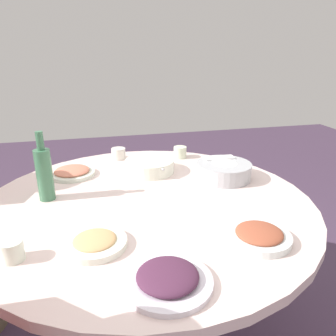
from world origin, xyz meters
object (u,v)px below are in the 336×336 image
at_px(soup_bowl, 150,166).
at_px(dish_stirfry, 259,235).
at_px(green_bottle, 44,173).
at_px(dish_shrimp, 72,172).
at_px(tea_cup_far, 12,251).
at_px(tea_cup_side, 119,154).
at_px(round_dining_table, 148,226).
at_px(rice_bowl, 224,170).
at_px(dish_noodles, 95,242).
at_px(dish_eggplant, 168,279).
at_px(tea_cup_near, 180,152).

xyz_separation_m(soup_bowl, dish_stirfry, (-0.24, 0.71, -0.01)).
bearing_deg(dish_stirfry, green_bottle, -34.89).
xyz_separation_m(dish_shrimp, tea_cup_far, (0.15, 0.68, 0.01)).
xyz_separation_m(dish_stirfry, tea_cup_side, (0.37, -0.96, 0.01)).
relative_size(round_dining_table, soup_bowl, 5.25).
distance_m(round_dining_table, rice_bowl, 0.47).
distance_m(round_dining_table, tea_cup_far, 0.58).
bearing_deg(dish_noodles, dish_eggplant, 128.91).
distance_m(dish_shrimp, green_bottle, 0.29).
relative_size(dish_shrimp, dish_stirfry, 1.04).
height_order(dish_eggplant, tea_cup_far, tea_cup_far).
bearing_deg(dish_shrimp, tea_cup_side, -141.14).
xyz_separation_m(dish_eggplant, tea_cup_side, (0.03, -1.09, 0.01)).
xyz_separation_m(dish_shrimp, dish_noodles, (-0.09, 0.66, -0.00)).
height_order(rice_bowl, tea_cup_far, rice_bowl).
xyz_separation_m(dish_eggplant, green_bottle, (0.37, -0.64, 0.10)).
height_order(soup_bowl, dish_shrimp, soup_bowl).
xyz_separation_m(round_dining_table, dish_shrimp, (0.31, -0.36, 0.14)).
distance_m(soup_bowl, dish_noodles, 0.68).
height_order(dish_noodles, tea_cup_near, tea_cup_near).
height_order(rice_bowl, soup_bowl, rice_bowl).
bearing_deg(tea_cup_near, rice_bowl, 108.95).
bearing_deg(round_dining_table, dish_shrimp, -49.16).
relative_size(dish_shrimp, tea_cup_far, 3.26).
distance_m(soup_bowl, tea_cup_near, 0.28).
height_order(dish_noodles, green_bottle, green_bottle).
xyz_separation_m(dish_shrimp, green_bottle, (0.09, 0.26, 0.10)).
xyz_separation_m(green_bottle, tea_cup_far, (0.06, 0.42, -0.09)).
height_order(soup_bowl, tea_cup_far, soup_bowl).
distance_m(dish_noodles, dish_stirfry, 0.54).
bearing_deg(dish_noodles, green_bottle, -65.56).
relative_size(dish_shrimp, green_bottle, 0.76).
distance_m(dish_stirfry, tea_cup_side, 1.03).
height_order(round_dining_table, dish_eggplant, dish_eggplant).
relative_size(rice_bowl, tea_cup_far, 3.88).
bearing_deg(dish_shrimp, rice_bowl, 163.58).
height_order(dish_shrimp, green_bottle, green_bottle).
relative_size(rice_bowl, tea_cup_side, 3.35).
height_order(rice_bowl, dish_shrimp, rice_bowl).
distance_m(round_dining_table, soup_bowl, 0.36).
relative_size(dish_shrimp, dish_noodles, 1.07).
distance_m(soup_bowl, tea_cup_side, 0.28).
bearing_deg(soup_bowl, dish_eggplant, 82.76).
distance_m(dish_eggplant, tea_cup_far, 0.48).
relative_size(dish_noodles, dish_eggplant, 0.84).
distance_m(dish_noodles, dish_eggplant, 0.30).
bearing_deg(rice_bowl, soup_bowl, -26.68).
relative_size(soup_bowl, tea_cup_side, 3.34).
height_order(soup_bowl, dish_eggplant, soup_bowl).
height_order(dish_shrimp, tea_cup_side, tea_cup_side).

